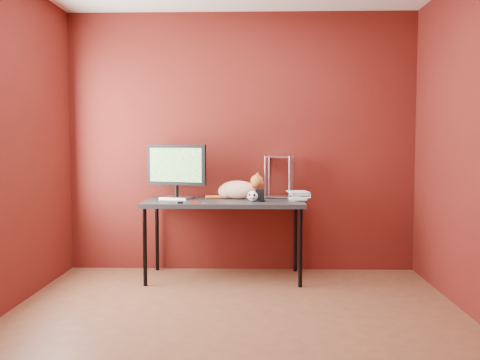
{
  "coord_description": "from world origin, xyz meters",
  "views": [
    {
      "loc": [
        0.14,
        -3.67,
        1.3
      ],
      "look_at": [
        0.01,
        1.15,
        0.96
      ],
      "focal_mm": 40.0,
      "sensor_mm": 36.0,
      "label": 1
    }
  ],
  "objects_px": {
    "skull_mug": "(253,196)",
    "speaker": "(260,196)",
    "desk": "(224,206)",
    "cat": "(238,190)",
    "book_stack": "(290,149)",
    "monitor": "(176,169)"
  },
  "relations": [
    {
      "from": "skull_mug",
      "to": "book_stack",
      "type": "bearing_deg",
      "value": 38.93
    },
    {
      "from": "cat",
      "to": "monitor",
      "type": "bearing_deg",
      "value": -162.89
    },
    {
      "from": "speaker",
      "to": "book_stack",
      "type": "relative_size",
      "value": 0.12
    },
    {
      "from": "desk",
      "to": "speaker",
      "type": "distance_m",
      "value": 0.37
    },
    {
      "from": "desk",
      "to": "cat",
      "type": "bearing_deg",
      "value": 46.66
    },
    {
      "from": "desk",
      "to": "skull_mug",
      "type": "bearing_deg",
      "value": -22.46
    },
    {
      "from": "skull_mug",
      "to": "speaker",
      "type": "bearing_deg",
      "value": 26.33
    },
    {
      "from": "desk",
      "to": "speaker",
      "type": "relative_size",
      "value": 12.96
    },
    {
      "from": "monitor",
      "to": "skull_mug",
      "type": "height_order",
      "value": "monitor"
    },
    {
      "from": "skull_mug",
      "to": "cat",
      "type": "bearing_deg",
      "value": 132.64
    },
    {
      "from": "cat",
      "to": "skull_mug",
      "type": "height_order",
      "value": "cat"
    },
    {
      "from": "speaker",
      "to": "cat",
      "type": "bearing_deg",
      "value": 130.56
    },
    {
      "from": "monitor",
      "to": "speaker",
      "type": "xyz_separation_m",
      "value": [
        0.81,
        -0.2,
        -0.24
      ]
    },
    {
      "from": "skull_mug",
      "to": "speaker",
      "type": "relative_size",
      "value": 0.92
    },
    {
      "from": "skull_mug",
      "to": "speaker",
      "type": "distance_m",
      "value": 0.06
    },
    {
      "from": "skull_mug",
      "to": "speaker",
      "type": "xyz_separation_m",
      "value": [
        0.06,
        0.01,
        0.0
      ]
    },
    {
      "from": "monitor",
      "to": "book_stack",
      "type": "height_order",
      "value": "book_stack"
    },
    {
      "from": "book_stack",
      "to": "speaker",
      "type": "bearing_deg",
      "value": -151.65
    },
    {
      "from": "book_stack",
      "to": "desk",
      "type": "bearing_deg",
      "value": -174.64
    },
    {
      "from": "book_stack",
      "to": "cat",
      "type": "bearing_deg",
      "value": 170.91
    },
    {
      "from": "desk",
      "to": "skull_mug",
      "type": "height_order",
      "value": "skull_mug"
    },
    {
      "from": "desk",
      "to": "speaker",
      "type": "xyz_separation_m",
      "value": [
        0.34,
        -0.1,
        0.1
      ]
    }
  ]
}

